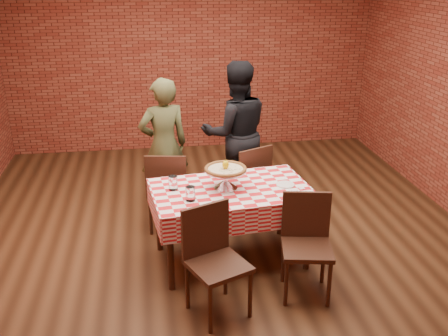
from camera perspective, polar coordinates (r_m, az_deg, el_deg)
The scene contains 19 objects.
ground at distance 5.57m, azimuth -0.56°, elevation -7.61°, with size 6.00×6.00×0.00m, color black.
back_wall at distance 7.94m, azimuth -3.66°, elevation 12.37°, with size 5.50×5.50×0.00m, color maroon.
table at distance 5.00m, azimuth 0.77°, elevation -6.30°, with size 1.46×0.88×0.75m, color #391D11.
tablecloth at distance 4.89m, azimuth 0.79°, elevation -3.63°, with size 1.50×0.91×0.25m, color red, non-canonical shape.
pizza_stand at distance 4.82m, azimuth 0.17°, elevation -1.20°, with size 0.40×0.40×0.18m, color silver, non-canonical shape.
pizza at distance 4.79m, azimuth 0.18°, elevation -0.15°, with size 0.40×0.40×0.03m, color beige.
lemon at distance 4.77m, azimuth 0.18°, elevation 0.37°, with size 0.06×0.06×0.08m, color yellow.
water_glass_left at distance 4.58m, azimuth -3.75°, elevation -2.85°, with size 0.08×0.08×0.13m, color white.
water_glass_right at distance 4.81m, azimuth -5.66°, elevation -1.66°, with size 0.08×0.08×0.13m, color white.
side_plate at distance 4.94m, azimuth 6.81°, elevation -1.84°, with size 0.17×0.17×0.01m, color white.
sweetener_packet_a at distance 4.83m, azimuth 7.82°, elevation -2.50°, with size 0.05×0.04×0.01m, color white.
sweetener_packet_b at distance 4.89m, azimuth 8.63°, elevation -2.25°, with size 0.05×0.04×0.01m, color white.
condiment_caddy at distance 5.12m, azimuth 0.64°, elevation -0.10°, with size 0.09×0.08×0.13m, color silver.
chair_near_left at distance 4.22m, azimuth -0.64°, elevation -10.68°, with size 0.44×0.44×0.92m, color #391D11, non-canonical shape.
chair_near_right at distance 4.51m, azimuth 9.17°, elevation -8.84°, with size 0.42×0.42×0.90m, color #391D11, non-canonical shape.
chair_far_left at distance 5.60m, azimuth -6.12°, elevation -2.35°, with size 0.43×0.43×0.91m, color #391D11, non-canonical shape.
chair_far_right at distance 5.75m, azimuth 2.30°, elevation -1.57°, with size 0.43×0.43×0.91m, color #391D11, non-canonical shape.
diner_olive at distance 5.94m, azimuth -6.68°, elevation 2.49°, with size 0.57×0.38×1.57m, color #454927.
diner_black at distance 6.11m, azimuth 1.32°, elevation 3.89°, with size 0.83×0.65×1.72m, color black.
Camera 1 is at (-0.66, -4.81, 2.71)m, focal length 41.28 mm.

